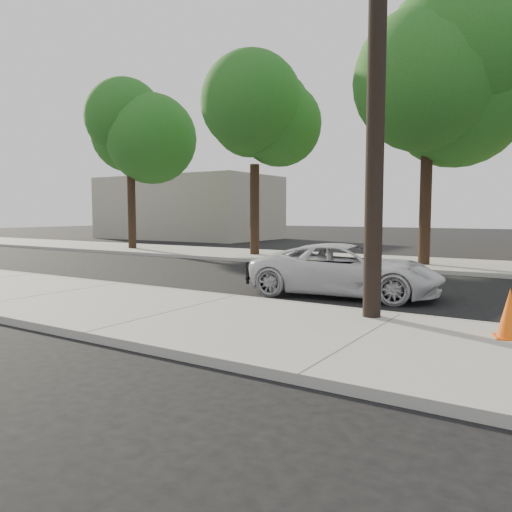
% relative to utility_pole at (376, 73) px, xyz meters
% --- Properties ---
extents(ground, '(120.00, 120.00, 0.00)m').
position_rel_utility_pole_xyz_m(ground, '(-3.60, 2.70, -4.70)').
color(ground, black).
rests_on(ground, ground).
extents(near_sidewalk, '(90.00, 4.40, 0.15)m').
position_rel_utility_pole_xyz_m(near_sidewalk, '(-3.60, -1.60, -4.62)').
color(near_sidewalk, gray).
rests_on(near_sidewalk, ground).
extents(far_sidewalk, '(90.00, 5.00, 0.15)m').
position_rel_utility_pole_xyz_m(far_sidewalk, '(-3.60, 11.20, -4.62)').
color(far_sidewalk, gray).
rests_on(far_sidewalk, ground).
extents(curb_near, '(90.00, 0.12, 0.16)m').
position_rel_utility_pole_xyz_m(curb_near, '(-3.60, 0.60, -4.62)').
color(curb_near, '#9E9B93').
rests_on(curb_near, ground).
extents(building_far, '(14.00, 8.00, 5.00)m').
position_rel_utility_pole_xyz_m(building_far, '(-23.60, 22.70, -2.20)').
color(building_far, gray).
rests_on(building_far, ground).
extents(utility_pole, '(1.40, 0.34, 9.00)m').
position_rel_utility_pole_xyz_m(utility_pole, '(0.00, 0.00, 0.00)').
color(utility_pole, black).
rests_on(utility_pole, near_sidewalk).
extents(tree_a, '(4.65, 4.50, 9.00)m').
position_rel_utility_pole_xyz_m(tree_a, '(-17.40, 10.55, 1.83)').
color(tree_a, black).
rests_on(tree_a, far_sidewalk).
extents(tree_b, '(4.34, 4.20, 8.45)m').
position_rel_utility_pole_xyz_m(tree_b, '(-9.41, 10.76, 1.45)').
color(tree_b, black).
rests_on(tree_b, far_sidewalk).
extents(tree_c, '(4.96, 4.80, 9.55)m').
position_rel_utility_pole_xyz_m(tree_c, '(-1.38, 10.34, 2.21)').
color(tree_c, black).
rests_on(tree_c, far_sidewalk).
extents(police_cruiser, '(5.06, 2.82, 1.34)m').
position_rel_utility_pole_xyz_m(police_cruiser, '(-1.68, 2.83, -4.03)').
color(police_cruiser, silver).
rests_on(police_cruiser, ground).
extents(traffic_cone, '(0.51, 0.51, 0.80)m').
position_rel_utility_pole_xyz_m(traffic_cone, '(2.40, -0.44, -4.16)').
color(traffic_cone, '#E3540B').
rests_on(traffic_cone, near_sidewalk).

